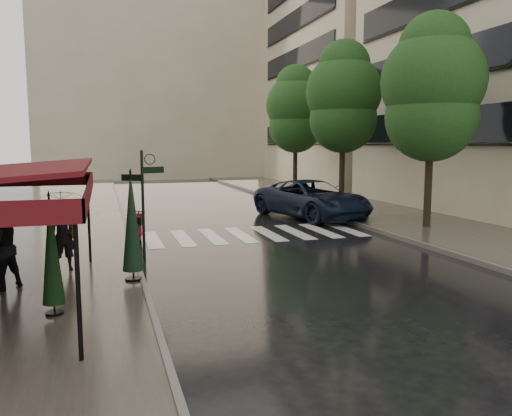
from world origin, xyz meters
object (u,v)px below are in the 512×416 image
pedestrian_with_umbrella (62,205)px  parasol_front (51,250)px  scooter (138,230)px  parked_car (312,199)px  parasol_back (132,222)px

pedestrian_with_umbrella → parasol_front: pedestrian_with_umbrella is taller
parasol_front → pedestrian_with_umbrella: bearing=90.8°
scooter → parasol_front: 7.16m
pedestrian_with_umbrella → parked_car: size_ratio=0.42×
parasol_back → parked_car: bearing=46.5°
scooter → parasol_back: bearing=-86.7°
parasol_front → parked_car: bearing=47.5°
parasol_front → parasol_back: (1.55, 2.00, 0.16)m
scooter → parasol_back: size_ratio=0.61×
scooter → parasol_front: parasol_front is taller
pedestrian_with_umbrella → parked_car: pedestrian_with_umbrella is taller
pedestrian_with_umbrella → scooter: 4.17m
scooter → parked_car: 8.78m
pedestrian_with_umbrella → scooter: pedestrian_with_umbrella is taller
pedestrian_with_umbrella → parasol_back: size_ratio=0.98×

